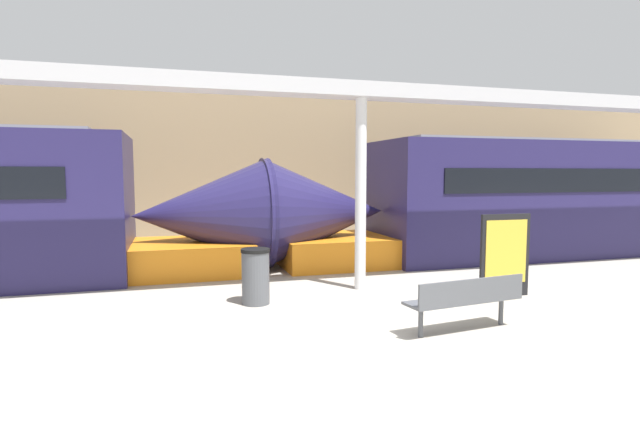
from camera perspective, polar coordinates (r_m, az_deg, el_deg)
The scene contains 8 objects.
ground_plane at distance 6.73m, azimuth 11.70°, elevation -14.51°, with size 60.00×60.00×0.00m, color #A8A093.
station_wall at distance 16.69m, azimuth -6.13°, elevation 6.05°, with size 56.00×0.20×5.00m, color #9E8460.
train_left at distance 15.45m, azimuth 23.71°, elevation 1.98°, with size 15.65×2.93×3.20m.
bench_near at distance 7.48m, azimuth 16.39°, elevation -8.57°, with size 1.84×0.66×0.80m.
trash_bin at distance 8.78m, azimuth -7.37°, elevation -6.45°, with size 0.50×0.50×0.97m.
poster_board at distance 9.76m, azimuth 20.38°, elevation -3.84°, with size 1.01×0.07×1.53m.
support_column_near at distance 9.70m, azimuth 4.67°, elevation 2.79°, with size 0.22×0.22×3.69m, color silver.
canopy_beam at distance 9.82m, azimuth 4.76°, elevation 14.46°, with size 28.00×0.60×0.28m, color #B7B7BC.
Camera 1 is at (-3.03, -5.56, 2.26)m, focal length 28.00 mm.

